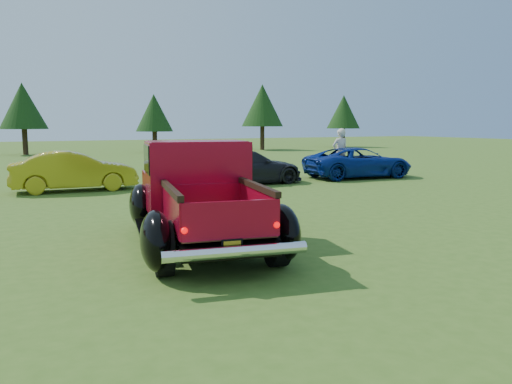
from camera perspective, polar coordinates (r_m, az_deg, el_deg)
name	(u,v)px	position (r m, az deg, el deg)	size (l,w,h in m)	color
ground	(273,245)	(9.06, 1.98, -6.08)	(120.00, 120.00, 0.00)	#3D601B
tree_mid_left	(23,106)	(38.76, -25.10, 8.88)	(3.20, 3.20, 5.00)	#332114
tree_mid_right	(154,113)	(39.09, -11.57, 8.84)	(2.82, 2.82, 4.40)	#332114
tree_east	(262,106)	(41.92, 0.73, 9.85)	(3.46, 3.46, 5.40)	#332114
tree_far_east	(344,112)	(47.52, 9.97, 9.00)	(3.07, 3.07, 4.80)	#332114
pickup_truck	(197,194)	(9.29, -6.72, -0.23)	(3.06, 5.28, 1.87)	black
show_car_yellow	(74,171)	(17.26, -20.07, 2.25)	(1.36, 3.90, 1.29)	#AC9716
show_car_grey	(246,167)	(18.05, -1.18, 2.88)	(1.74, 4.28, 1.24)	black
show_car_blue	(358,163)	(20.61, 11.62, 3.31)	(2.04, 4.42, 1.23)	navy
spectator	(340,152)	(21.08, 9.58, 4.49)	(0.72, 0.47, 1.98)	beige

